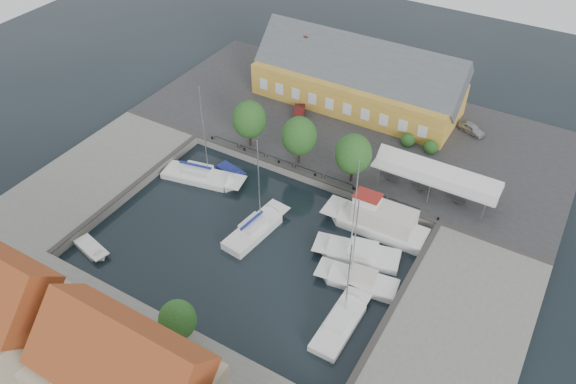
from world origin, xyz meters
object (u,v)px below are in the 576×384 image
Objects in this scene: west_boat_a at (202,177)px; launch_sw at (92,249)px; tent_canopy at (436,176)px; east_boat_c at (340,325)px; car_red at (299,113)px; east_boat_a at (359,254)px; warehouse at (354,79)px; launch_nw at (231,172)px; center_sailboat at (255,230)px; car_silver at (472,129)px; trawler at (379,222)px; east_boat_b at (359,281)px.

launch_sw is (-2.70, -15.26, -0.18)m from west_boat_a.
tent_canopy is 1.33× the size of east_boat_c.
car_red is 25.51m from east_boat_a.
launch_nw is (-6.21, -21.15, -4.34)m from warehouse.
center_sailboat is 0.96× the size of east_boat_a.
west_boat_a reaches higher than warehouse.
car_silver is at bearing 82.16° from east_boat_a.
east_boat_b reaches higher than trawler.
center_sailboat is 1.02× the size of trawler.
east_boat_b is (1.53, -3.31, -0.00)m from east_boat_a.
trawler is 1.06× the size of east_boat_b.
east_boat_c is 2.54× the size of launch_nw.
west_boat_a reaches higher than east_boat_c.
warehouse is at bearing 70.55° from west_boat_a.
west_boat_a is (-4.08, -16.51, -1.38)m from car_red.
west_boat_a reaches higher than east_boat_a.
east_boat_a is at bearing -13.94° from launch_nw.
center_sailboat is 17.15m from launch_sw.
launch_sw is at bearing -105.32° from launch_nw.
tent_canopy is 14.58m from car_silver.
east_boat_a reaches higher than car_red.
warehouse is 7.74× the size of car_silver.
car_red is 0.36× the size of east_boat_b.
car_silver is 0.29× the size of east_boat_a.
east_boat_b is (14.67, -29.26, -4.17)m from warehouse.
west_boat_a is at bearing 157.51° from car_silver.
launch_sw is (-27.77, -25.40, -3.59)m from tent_canopy.
launch_nw is at bearing 138.87° from center_sailboat.
east_boat_a is at bearing 28.68° from launch_sw.
tent_canopy is at bearing 22.02° from west_boat_a.
tent_canopy is at bearing 42.45° from launch_sw.
east_boat_b is at bearing -63.37° from warehouse.
warehouse is 6.12× the size of launch_sw.
west_boat_a is 15.50m from launch_sw.
east_boat_c is at bearing -80.94° from trawler.
warehouse is at bearing 74.11° from launch_sw.
east_boat_c is (-1.41, -35.34, -1.37)m from car_silver.
warehouse reaches higher than car_silver.
west_boat_a reaches higher than launch_sw.
car_silver is 29.94m from east_boat_b.
trawler is 8.14m from east_boat_b.
car_red is at bearing 82.41° from launch_nw.
west_boat_a reaches higher than launch_nw.
warehouse reaches higher than tent_canopy.
warehouse reaches higher than trawler.
launch_nw is at bearing 147.77° from east_boat_c.
center_sailboat reaches higher than launch_sw.
car_silver is at bearing 87.72° from east_boat_c.
trawler reaches higher than launch_sw.
trawler is 19.48m from launch_nw.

